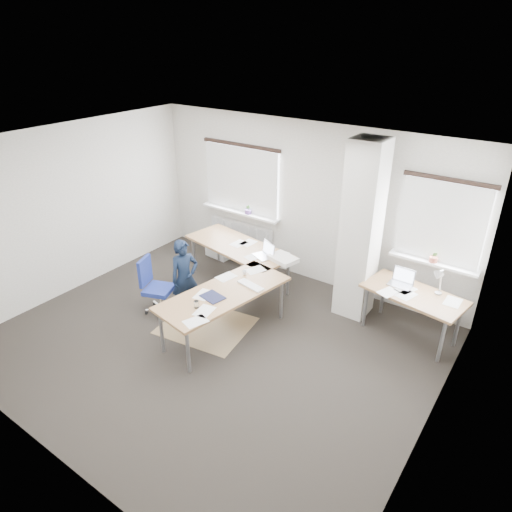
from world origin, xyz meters
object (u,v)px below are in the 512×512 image
Objects in this scene: task_chair at (158,297)px; person at (185,278)px; desk_main at (235,269)px; desk_side at (414,296)px.

task_chair is 0.75× the size of person.
person is at bearing -123.76° from desk_main.
desk_main is at bearing -151.53° from desk_side.
desk_main is at bearing -21.41° from person.
task_chair is (-3.49, -1.69, -0.42)m from desk_side.
desk_side reaches higher than desk_main.
desk_main is 1.98× the size of desk_side.
person is (0.38, 0.26, 0.36)m from task_chair.
desk_main is 2.71m from desk_side.
person is (-3.12, -1.43, -0.06)m from desk_side.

